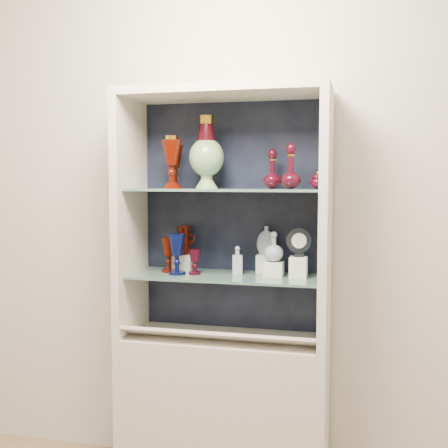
% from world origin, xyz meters
% --- Properties ---
extents(wall_back, '(3.50, 0.02, 2.80)m').
position_xyz_m(wall_back, '(0.00, 1.75, 1.40)').
color(wall_back, beige).
rests_on(wall_back, ground).
extents(cabinet_base, '(1.00, 0.40, 0.75)m').
position_xyz_m(cabinet_base, '(0.00, 1.53, 0.38)').
color(cabinet_base, beige).
rests_on(cabinet_base, ground).
extents(cabinet_back_panel, '(0.98, 0.02, 1.15)m').
position_xyz_m(cabinet_back_panel, '(0.00, 1.72, 1.32)').
color(cabinet_back_panel, black).
rests_on(cabinet_back_panel, cabinet_base).
extents(cabinet_side_left, '(0.04, 0.40, 1.15)m').
position_xyz_m(cabinet_side_left, '(-0.48, 1.53, 1.32)').
color(cabinet_side_left, beige).
rests_on(cabinet_side_left, cabinet_base).
extents(cabinet_side_right, '(0.04, 0.40, 1.15)m').
position_xyz_m(cabinet_side_right, '(0.48, 1.53, 1.32)').
color(cabinet_side_right, beige).
rests_on(cabinet_side_right, cabinet_base).
extents(cabinet_top_cap, '(1.00, 0.40, 0.04)m').
position_xyz_m(cabinet_top_cap, '(0.00, 1.53, 1.92)').
color(cabinet_top_cap, beige).
rests_on(cabinet_top_cap, cabinet_side_left).
extents(shelf_lower, '(0.92, 0.34, 0.01)m').
position_xyz_m(shelf_lower, '(0.00, 1.55, 1.04)').
color(shelf_lower, slate).
rests_on(shelf_lower, cabinet_side_left).
extents(shelf_upper, '(0.92, 0.34, 0.01)m').
position_xyz_m(shelf_upper, '(0.00, 1.55, 1.46)').
color(shelf_upper, slate).
rests_on(shelf_upper, cabinet_side_left).
extents(label_ledge, '(0.92, 0.17, 0.09)m').
position_xyz_m(label_ledge, '(0.00, 1.42, 0.78)').
color(label_ledge, beige).
rests_on(label_ledge, cabinet_base).
extents(label_card_0, '(0.10, 0.06, 0.03)m').
position_xyz_m(label_card_0, '(0.04, 1.42, 0.80)').
color(label_card_0, white).
rests_on(label_card_0, label_ledge).
extents(label_card_1, '(0.10, 0.06, 0.03)m').
position_xyz_m(label_card_1, '(-0.28, 1.42, 0.80)').
color(label_card_1, white).
rests_on(label_card_1, label_ledge).
extents(pedestal_lamp_left, '(0.11, 0.11, 0.23)m').
position_xyz_m(pedestal_lamp_left, '(-0.27, 1.60, 1.58)').
color(pedestal_lamp_left, '#4C0B00').
rests_on(pedestal_lamp_left, shelf_upper).
extents(pedestal_lamp_right, '(0.12, 0.12, 0.25)m').
position_xyz_m(pedestal_lamp_right, '(-0.25, 1.51, 1.60)').
color(pedestal_lamp_right, '#4C0B00').
rests_on(pedestal_lamp_right, shelf_upper).
extents(enamel_urn, '(0.19, 0.19, 0.35)m').
position_xyz_m(enamel_urn, '(-0.10, 1.56, 1.64)').
color(enamel_urn, '#0F4F2F').
rests_on(enamel_urn, shelf_upper).
extents(ruby_decanter_a, '(0.12, 0.12, 0.24)m').
position_xyz_m(ruby_decanter_a, '(0.32, 1.53, 1.59)').
color(ruby_decanter_a, '#3D0714').
rests_on(ruby_decanter_a, shelf_upper).
extents(ruby_decanter_b, '(0.11, 0.11, 0.20)m').
position_xyz_m(ruby_decanter_b, '(0.22, 1.60, 1.57)').
color(ruby_decanter_b, '#3D0714').
rests_on(ruby_decanter_b, shelf_upper).
extents(lidded_bowl, '(0.09, 0.09, 0.08)m').
position_xyz_m(lidded_bowl, '(0.44, 1.56, 1.51)').
color(lidded_bowl, '#3D0714').
rests_on(lidded_bowl, shelf_upper).
extents(cobalt_goblet, '(0.10, 0.10, 0.20)m').
position_xyz_m(cobalt_goblet, '(-0.23, 1.51, 1.15)').
color(cobalt_goblet, '#040B3D').
rests_on(cobalt_goblet, shelf_lower).
extents(ruby_goblet_tall, '(0.08, 0.08, 0.17)m').
position_xyz_m(ruby_goblet_tall, '(-0.30, 1.57, 1.14)').
color(ruby_goblet_tall, '#4C0B00').
rests_on(ruby_goblet_tall, shelf_lower).
extents(ruby_goblet_small, '(0.07, 0.07, 0.12)m').
position_xyz_m(ruby_goblet_small, '(-0.15, 1.53, 1.11)').
color(ruby_goblet_small, '#3D0714').
rests_on(ruby_goblet_small, shelf_lower).
extents(riser_ruby_pitcher, '(0.10, 0.10, 0.08)m').
position_xyz_m(riser_ruby_pitcher, '(-0.24, 1.65, 1.09)').
color(riser_ruby_pitcher, silver).
rests_on(riser_ruby_pitcher, shelf_lower).
extents(ruby_pitcher, '(0.11, 0.08, 0.15)m').
position_xyz_m(ruby_pitcher, '(-0.24, 1.65, 1.20)').
color(ruby_pitcher, '#4C0B00').
rests_on(ruby_pitcher, riser_ruby_pitcher).
extents(clear_square_bottle, '(0.06, 0.06, 0.14)m').
position_xyz_m(clear_square_bottle, '(0.05, 1.58, 1.12)').
color(clear_square_bottle, '#A2B2BA').
rests_on(clear_square_bottle, shelf_lower).
extents(riser_flat_flask, '(0.09, 0.09, 0.09)m').
position_xyz_m(riser_flat_flask, '(0.18, 1.66, 1.09)').
color(riser_flat_flask, silver).
rests_on(riser_flat_flask, shelf_lower).
extents(flat_flask, '(0.11, 0.07, 0.15)m').
position_xyz_m(flat_flask, '(0.18, 1.66, 1.21)').
color(flat_flask, '#A4AAB7').
rests_on(flat_flask, riser_flat_flask).
extents(riser_clear_round_decanter, '(0.09, 0.09, 0.07)m').
position_xyz_m(riser_clear_round_decanter, '(0.23, 1.57, 1.08)').
color(riser_clear_round_decanter, silver).
rests_on(riser_clear_round_decanter, shelf_lower).
extents(clear_round_decanter, '(0.11, 0.11, 0.14)m').
position_xyz_m(clear_round_decanter, '(0.23, 1.57, 1.19)').
color(clear_round_decanter, '#A2B2BA').
rests_on(clear_round_decanter, riser_clear_round_decanter).
extents(riser_cameo_medallion, '(0.08, 0.08, 0.10)m').
position_xyz_m(riser_cameo_medallion, '(0.35, 1.55, 1.10)').
color(riser_cameo_medallion, silver).
rests_on(riser_cameo_medallion, shelf_lower).
extents(cameo_medallion, '(0.13, 0.09, 0.14)m').
position_xyz_m(cameo_medallion, '(0.35, 1.55, 1.22)').
color(cameo_medallion, black).
rests_on(cameo_medallion, riser_cameo_medallion).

